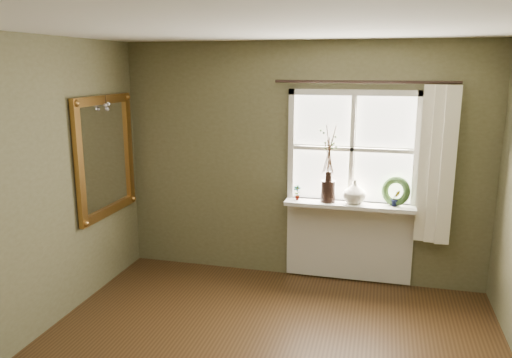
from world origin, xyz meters
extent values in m
plane|color=silver|center=(0.00, 0.00, 2.60)|extent=(4.50, 4.50, 0.00)
cube|color=brown|center=(0.00, 2.30, 1.30)|extent=(4.00, 0.10, 2.60)
cube|color=silver|center=(0.55, 2.22, 0.89)|extent=(1.36, 0.06, 0.06)
cube|color=silver|center=(0.55, 2.22, 2.07)|extent=(1.36, 0.06, 0.06)
cube|color=silver|center=(-0.10, 2.22, 1.48)|extent=(0.06, 0.06, 1.24)
cube|color=silver|center=(1.20, 2.22, 1.48)|extent=(0.06, 0.06, 1.24)
cube|color=silver|center=(0.55, 2.22, 1.48)|extent=(1.24, 0.05, 0.04)
cube|color=silver|center=(0.55, 2.22, 1.48)|extent=(0.04, 0.05, 1.12)
cube|color=white|center=(0.23, 2.25, 1.77)|extent=(0.59, 0.01, 0.53)
cube|color=white|center=(0.88, 2.25, 1.77)|extent=(0.59, 0.01, 0.53)
cube|color=white|center=(0.23, 2.25, 1.19)|extent=(0.59, 0.01, 0.53)
cube|color=white|center=(0.88, 2.25, 1.19)|extent=(0.59, 0.01, 0.53)
cube|color=silver|center=(0.55, 2.12, 0.90)|extent=(1.36, 0.26, 0.04)
cube|color=silver|center=(0.55, 2.23, 0.46)|extent=(1.36, 0.04, 0.88)
cylinder|color=black|center=(0.32, 2.12, 1.04)|extent=(0.20, 0.20, 0.23)
imported|color=beige|center=(0.60, 2.12, 1.05)|extent=(0.29, 0.29, 0.25)
torus|color=#2A461F|center=(1.02, 2.16, 1.04)|extent=(0.34, 0.25, 0.32)
imported|color=#2A461F|center=(-0.01, 2.12, 1.00)|extent=(0.10, 0.07, 0.16)
imported|color=#2A461F|center=(1.02, 2.12, 1.01)|extent=(0.12, 0.11, 0.17)
cube|color=white|center=(1.39, 2.13, 1.37)|extent=(0.36, 0.12, 1.59)
cylinder|color=black|center=(0.65, 2.17, 2.18)|extent=(1.84, 0.03, 0.03)
cube|color=white|center=(-1.97, 1.57, 1.41)|extent=(0.02, 0.88, 1.08)
cube|color=olive|center=(-1.96, 1.57, 2.00)|extent=(0.05, 1.06, 0.09)
cube|color=olive|center=(-1.96, 1.57, 0.82)|extent=(0.05, 1.06, 0.09)
cube|color=olive|center=(-1.96, 1.08, 1.41)|extent=(0.05, 0.09, 1.08)
cube|color=olive|center=(-1.96, 2.05, 1.41)|extent=(0.05, 0.09, 1.08)
sphere|color=silver|center=(-1.91, 1.54, 1.94)|extent=(0.04, 0.04, 0.04)
sphere|color=silver|center=(-1.91, 1.57, 1.90)|extent=(0.04, 0.04, 0.04)
sphere|color=silver|center=(-1.91, 1.60, 1.95)|extent=(0.04, 0.04, 0.04)
camera|label=1|loc=(0.85, -3.05, 2.34)|focal=35.00mm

